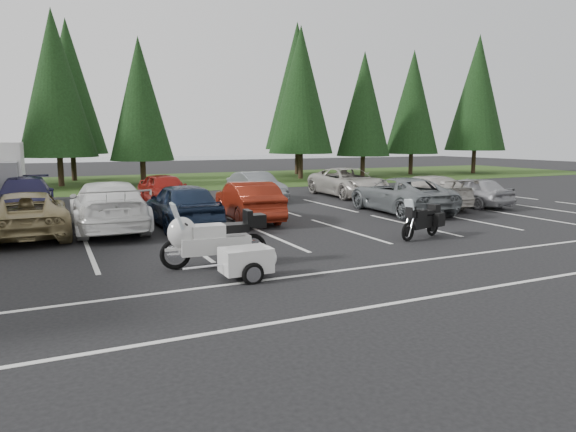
# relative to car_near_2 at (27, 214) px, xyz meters

# --- Properties ---
(ground) EXTENTS (120.00, 120.00, 0.00)m
(ground) POSITION_rel_car_near_2_xyz_m (6.46, -4.41, -0.71)
(ground) COLOR black
(ground) RESTS_ON ground
(grass_strip) EXTENTS (80.00, 16.00, 0.01)m
(grass_strip) POSITION_rel_car_near_2_xyz_m (6.46, 19.59, -0.70)
(grass_strip) COLOR #223A12
(grass_strip) RESTS_ON ground
(lake_water) EXTENTS (70.00, 50.00, 0.02)m
(lake_water) POSITION_rel_car_near_2_xyz_m (10.46, 50.59, -0.71)
(lake_water) COLOR slate
(lake_water) RESTS_ON ground
(stall_markings) EXTENTS (32.00, 16.00, 0.01)m
(stall_markings) POSITION_rel_car_near_2_xyz_m (6.46, -2.41, -0.71)
(stall_markings) COLOR silver
(stall_markings) RESTS_ON ground
(conifer_4) EXTENTS (4.80, 4.80, 11.17)m
(conifer_4) POSITION_rel_car_near_2_xyz_m (1.46, 18.49, 5.82)
(conifer_4) COLOR #332316
(conifer_4) RESTS_ON ground
(conifer_5) EXTENTS (4.14, 4.14, 9.63)m
(conifer_5) POSITION_rel_car_near_2_xyz_m (6.46, 17.19, 4.92)
(conifer_5) COLOR #332316
(conifer_5) RESTS_ON ground
(conifer_6) EXTENTS (4.93, 4.93, 11.48)m
(conifer_6) POSITION_rel_car_near_2_xyz_m (18.46, 17.69, 6.00)
(conifer_6) COLOR #332316
(conifer_6) RESTS_ON ground
(conifer_7) EXTENTS (4.27, 4.27, 9.94)m
(conifer_7) POSITION_rel_car_near_2_xyz_m (23.96, 17.39, 5.10)
(conifer_7) COLOR #332316
(conifer_7) RESTS_ON ground
(conifer_8) EXTENTS (4.53, 4.53, 10.56)m
(conifer_8) POSITION_rel_car_near_2_xyz_m (29.46, 18.19, 5.46)
(conifer_8) COLOR #332316
(conifer_8) RESTS_ON ground
(conifer_9) EXTENTS (5.19, 5.19, 12.10)m
(conifer_9) POSITION_rel_car_near_2_xyz_m (35.46, 16.89, 6.36)
(conifer_9) COLOR #332316
(conifer_9) RESTS_ON ground
(conifer_back_b) EXTENTS (4.97, 4.97, 11.58)m
(conifer_back_b) POSITION_rel_car_near_2_xyz_m (2.46, 23.09, 6.06)
(conifer_back_b) COLOR #332316
(conifer_back_b) RESTS_ON ground
(conifer_back_c) EXTENTS (5.50, 5.50, 12.81)m
(conifer_back_c) POSITION_rel_car_near_2_xyz_m (20.46, 22.39, 6.78)
(conifer_back_c) COLOR #332316
(conifer_back_c) RESTS_ON ground
(car_near_2) EXTENTS (2.44, 5.14, 1.42)m
(car_near_2) POSITION_rel_car_near_2_xyz_m (0.00, 0.00, 0.00)
(car_near_2) COLOR #918054
(car_near_2) RESTS_ON ground
(car_near_3) EXTENTS (2.41, 5.75, 1.66)m
(car_near_3) POSITION_rel_car_near_2_xyz_m (2.44, 0.10, 0.12)
(car_near_3) COLOR white
(car_near_3) RESTS_ON ground
(car_near_4) EXTENTS (2.02, 4.70, 1.58)m
(car_near_4) POSITION_rel_car_near_2_xyz_m (4.82, -0.42, 0.08)
(car_near_4) COLOR #17243B
(car_near_4) RESTS_ON ground
(car_near_5) EXTENTS (1.94, 4.63, 1.49)m
(car_near_5) POSITION_rel_car_near_2_xyz_m (7.41, 0.00, 0.03)
(car_near_5) COLOR maroon
(car_near_5) RESTS_ON ground
(car_near_6) EXTENTS (2.80, 5.46, 1.48)m
(car_near_6) POSITION_rel_car_near_2_xyz_m (13.96, -0.61, 0.03)
(car_near_6) COLOR slate
(car_near_6) RESTS_ON ground
(car_near_7) EXTENTS (2.44, 5.12, 1.44)m
(car_near_7) POSITION_rel_car_near_2_xyz_m (16.01, 0.24, 0.01)
(car_near_7) COLOR #BAB4AA
(car_near_7) RESTS_ON ground
(car_near_8) EXTENTS (1.93, 4.09, 1.35)m
(car_near_8) POSITION_rel_car_near_2_xyz_m (18.12, -0.33, -0.03)
(car_near_8) COLOR #9A9A9E
(car_near_8) RESTS_ON ground
(car_far_1) EXTENTS (2.16, 5.26, 1.52)m
(car_far_1) POSITION_rel_car_near_2_xyz_m (-0.20, 5.13, 0.05)
(car_far_1) COLOR #191739
(car_far_1) RESTS_ON ground
(car_far_2) EXTENTS (2.17, 4.47, 1.47)m
(car_far_2) POSITION_rel_car_near_2_xyz_m (5.57, 6.00, 0.03)
(car_far_2) COLOR maroon
(car_far_2) RESTS_ON ground
(car_far_3) EXTENTS (1.77, 4.36, 1.41)m
(car_far_3) POSITION_rel_car_near_2_xyz_m (10.08, 5.91, -0.01)
(car_far_3) COLOR slate
(car_far_3) RESTS_ON ground
(car_far_4) EXTENTS (2.69, 5.55, 1.52)m
(car_far_4) POSITION_rel_car_near_2_xyz_m (15.20, 5.50, 0.05)
(car_far_4) COLOR #B1ACA3
(car_far_4) RESTS_ON ground
(touring_motorcycle) EXTENTS (2.94, 1.07, 1.60)m
(touring_motorcycle) POSITION_rel_car_near_2_xyz_m (4.20, -6.22, 0.09)
(touring_motorcycle) COLOR silver
(touring_motorcycle) RESTS_ON ground
(cargo_trailer) EXTENTS (1.56, 0.89, 0.72)m
(cargo_trailer) POSITION_rel_car_near_2_xyz_m (4.46, -7.65, -0.35)
(cargo_trailer) COLOR white
(cargo_trailer) RESTS_ON ground
(adventure_motorcycle) EXTENTS (2.24, 1.33, 1.29)m
(adventure_motorcycle) POSITION_rel_car_near_2_xyz_m (10.98, -5.55, -0.06)
(adventure_motorcycle) COLOR black
(adventure_motorcycle) RESTS_ON ground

